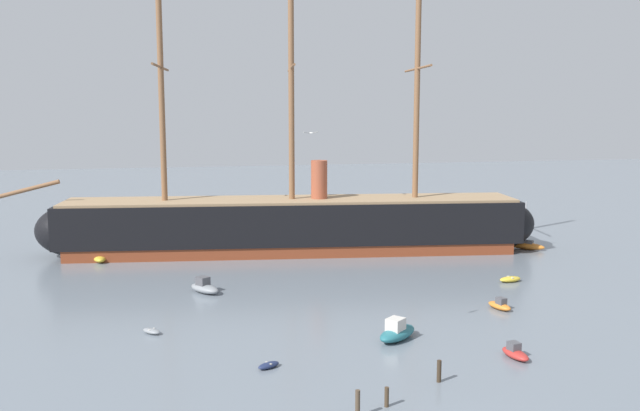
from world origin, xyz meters
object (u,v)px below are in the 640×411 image
Objects in this scene: motorboat_near_centre at (397,332)px; mooring_piling_right_pair at (358,404)px; tall_ship at (292,224)px; mooring_piling_left_pair at (439,371)px; motorboat_mid_right at (500,305)px; motorboat_far_left at (100,257)px; dinghy_alongside_stern at (510,279)px; motorboat_foreground_right at (515,353)px; dinghy_foreground_left at (269,365)px; sailboat_far_right at (526,245)px; motorboat_alongside_bow at (204,287)px; dinghy_mid_left at (152,331)px; motorboat_distant_centre at (310,235)px; mooring_piling_nearest at (387,397)px; seagull_in_flight at (311,133)px.

mooring_piling_right_pair is (-7.30, -13.68, 0.21)m from motorboat_near_centre.
mooring_piling_left_pair is at bearing -86.97° from tall_ship.
motorboat_mid_right is 1.91× the size of mooring_piling_left_pair.
dinghy_alongside_stern is at bearing -24.25° from motorboat_far_left.
motorboat_foreground_right is 8.44m from mooring_piling_left_pair.
dinghy_foreground_left is 0.30× the size of sailboat_far_right.
motorboat_mid_right is at bearing -63.88° from tall_ship.
motorboat_alongside_bow is (-28.28, 12.47, 0.18)m from motorboat_mid_right.
dinghy_mid_left is 57.25m from sailboat_far_right.
motorboat_foreground_right is (19.52, -2.08, 0.22)m from dinghy_foreground_left.
mooring_piling_left_pair is at bearing -59.10° from motorboat_far_left.
motorboat_near_centre reaches higher than mooring_piling_right_pair.
dinghy_alongside_stern is 35.29m from motorboat_distant_centre.
motorboat_foreground_right is 34.17m from motorboat_alongside_bow.
sailboat_far_right reaches higher than dinghy_foreground_left.
mooring_piling_left_pair reaches higher than dinghy_mid_left.
motorboat_distant_centre is (17.32, 28.05, 0.01)m from motorboat_alongside_bow.
mooring_piling_nearest is at bearing -65.30° from motorboat_far_left.
dinghy_mid_left is 24.47m from mooring_piling_nearest.
mooring_piling_left_pair is at bearing -129.03° from motorboat_mid_right.
motorboat_foreground_right is 13.57m from motorboat_mid_right.
motorboat_distant_centre is 61.31m from mooring_piling_right_pair.
seagull_in_flight is at bearing 139.71° from mooring_piling_left_pair.
dinghy_foreground_left is 1.51× the size of mooring_piling_nearest.
mooring_piling_left_pair is at bearing -61.39° from motorboat_alongside_bow.
motorboat_distant_centre is (13.62, 51.04, 0.39)m from dinghy_foreground_left.
mooring_piling_nearest is (-5.00, -12.62, -0.01)m from motorboat_near_centre.
mooring_piling_right_pair reaches higher than motorboat_mid_right.
mooring_piling_right_pair reaches higher than dinghy_mid_left.
mooring_piling_right_pair reaches higher than mooring_piling_nearest.
motorboat_distant_centre is at bearing 83.40° from mooring_piling_nearest.
seagull_in_flight reaches higher than dinghy_foreground_left.
dinghy_alongside_stern is 37.47m from mooring_piling_nearest.
dinghy_alongside_stern is (39.76, 9.95, 0.09)m from dinghy_mid_left.
mooring_piling_nearest is 5.94m from mooring_piling_left_pair.
dinghy_foreground_left is 13.62m from dinghy_mid_left.
sailboat_far_right is (50.83, 26.34, 0.34)m from dinghy_mid_left.
motorboat_far_left is at bearing 120.90° from mooring_piling_left_pair.
tall_ship is at bearing 59.99° from dinghy_mid_left.
mooring_piling_left_pair is at bearing -40.29° from seagull_in_flight.
motorboat_mid_right is at bearing -122.66° from dinghy_alongside_stern.
tall_ship is 36.41× the size of dinghy_foreground_left.
motorboat_foreground_right is 14.32m from mooring_piling_nearest.
tall_ship is 10.76m from motorboat_distant_centre.
mooring_piling_left_pair is (11.74, -5.32, 0.59)m from dinghy_foreground_left.
motorboat_near_centre is 44.31m from sailboat_far_right.
motorboat_mid_right reaches higher than dinghy_alongside_stern.
motorboat_far_left is 47.79m from seagull_in_flight.
motorboat_distant_centre is 2.54× the size of mooring_piling_left_pair.
seagull_in_flight is at bearing -156.75° from motorboat_mid_right.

